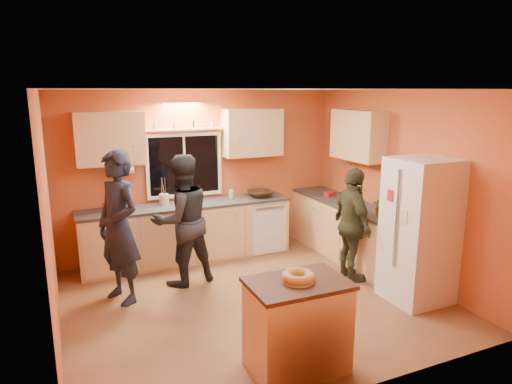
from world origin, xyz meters
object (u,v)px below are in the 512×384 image
person_left (119,228)px  person_right (352,225)px  island (297,325)px  person_center (182,220)px  refrigerator (420,231)px

person_left → person_right: 3.07m
person_left → person_right: (3.00, -0.65, -0.16)m
island → person_left: (-1.28, 2.18, 0.50)m
person_left → person_center: bearing=78.2°
person_center → person_right: 2.32m
person_right → island: bearing=141.3°
person_left → person_right: bearing=52.5°
refrigerator → person_left: 3.70m
island → person_left: person_left is taller
refrigerator → person_center: (-2.54, 1.69, -0.01)m
island → person_right: (1.71, 1.54, 0.34)m
person_center → refrigerator: bearing=134.1°
person_center → person_right: bearing=146.2°
refrigerator → person_center: refrigerator is taller
refrigerator → person_right: 0.93m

